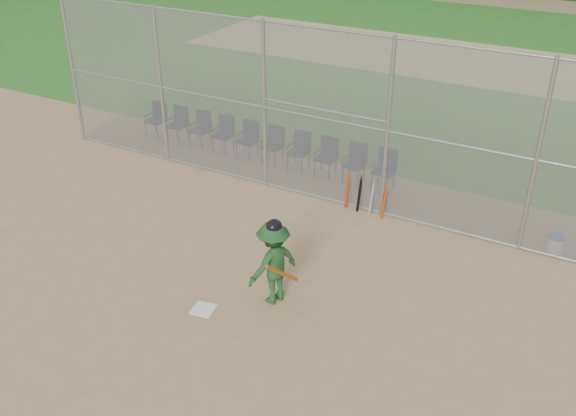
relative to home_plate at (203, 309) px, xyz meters
The scene contains 18 objects.
ground 0.54m from the home_plate, 28.19° to the right, with size 100.00×100.00×0.00m, color tan.
grass_strip 17.75m from the home_plate, 88.47° to the left, with size 100.00×100.00×0.00m, color #27651E.
dirt_patch_far 17.75m from the home_plate, 88.47° to the left, with size 24.00×24.00×0.00m, color tan.
backstop_fence 5.20m from the home_plate, 84.31° to the left, with size 16.09×0.09×4.00m.
home_plate is the anchor object (origin of this frame).
batter_at_plate 1.51m from the home_plate, 42.27° to the left, with size 1.01×1.32×1.68m.
water_cooler 7.14m from the home_plate, 44.12° to the left, with size 0.30×0.30×0.38m.
spare_bats 4.84m from the home_plate, 76.84° to the left, with size 0.96×0.28×0.85m.
chair_0 8.38m from the home_plate, 134.69° to the left, with size 0.54×0.52×0.96m, color #0E1035, non-canonical shape.
chair_1 7.86m from the home_plate, 130.70° to the left, with size 0.54×0.52×0.96m, color #0E1035, non-canonical shape.
chair_2 7.38m from the home_plate, 126.17° to the left, with size 0.54×0.52×0.96m, color #0E1035, non-canonical shape.
chair_3 6.95m from the home_plate, 121.04° to the left, with size 0.54×0.52×0.96m, color #0E1035, non-canonical shape.
chair_4 6.59m from the home_plate, 115.30° to the left, with size 0.54×0.52×0.96m, color #0E1035, non-canonical shape.
chair_5 6.30m from the home_plate, 108.96° to the left, with size 0.54×0.52×0.96m, color #0E1035, non-canonical shape.
chair_6 6.10m from the home_plate, 102.11° to the left, with size 0.54×0.52×0.96m, color #0E1035, non-canonical shape.
chair_7 5.99m from the home_plate, 94.88° to the left, with size 0.54×0.52×0.96m, color #0E1035, non-canonical shape.
chair_8 5.97m from the home_plate, 87.49° to the left, with size 0.54×0.52×0.96m, color #0E1035, non-canonical shape.
chair_9 6.05m from the home_plate, 80.19° to the left, with size 0.54×0.52×0.96m, color #0E1035, non-canonical shape.
Camera 1 is at (5.23, -6.97, 7.06)m, focal length 40.00 mm.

